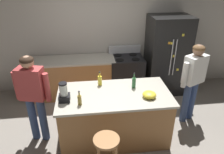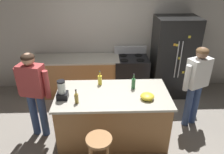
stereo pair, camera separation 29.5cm
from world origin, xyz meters
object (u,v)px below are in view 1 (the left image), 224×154
at_px(bottle_vinegar, 80,100).
at_px(mixing_bowl, 149,95).
at_px(bottle_olive_oil, 134,82).
at_px(kitchen_island, 114,116).
at_px(person_by_sink_right, 193,77).
at_px(person_by_island_left, 33,92).
at_px(bottle_soda, 100,80).
at_px(bar_stool, 107,148).
at_px(refrigerator, 167,56).
at_px(blender_appliance, 64,93).
at_px(stove_range, 126,74).

bearing_deg(bottle_vinegar, mixing_bowl, 3.74).
relative_size(bottle_olive_oil, mixing_bowl, 1.27).
relative_size(kitchen_island, person_by_sink_right, 1.18).
distance_m(person_by_island_left, bottle_soda, 1.11).
bearing_deg(bottle_olive_oil, person_by_island_left, -178.51).
height_order(kitchen_island, bottle_olive_oil, bottle_olive_oil).
bearing_deg(bottle_vinegar, person_by_island_left, 154.23).
relative_size(bar_stool, mixing_bowl, 3.25).
relative_size(refrigerator, bar_stool, 2.59).
distance_m(refrigerator, blender_appliance, 2.74).
bearing_deg(mixing_bowl, person_by_sink_right, 27.20).
height_order(refrigerator, mixing_bowl, refrigerator).
bearing_deg(bottle_olive_oil, kitchen_island, -156.72).
xyz_separation_m(person_by_sink_right, bottle_olive_oil, (-1.15, -0.16, 0.05)).
height_order(kitchen_island, blender_appliance, blender_appliance).
height_order(person_by_sink_right, blender_appliance, person_by_sink_right).
bearing_deg(person_by_sink_right, refrigerator, 93.93).
xyz_separation_m(refrigerator, bottle_olive_oil, (-1.07, -1.35, 0.09)).
xyz_separation_m(bar_stool, bottle_olive_oil, (0.57, 0.96, 0.46)).
height_order(person_by_sink_right, bottle_olive_oil, person_by_sink_right).
height_order(person_by_island_left, bar_stool, person_by_island_left).
distance_m(person_by_sink_right, mixing_bowl, 1.09).
xyz_separation_m(bar_stool, bottle_vinegar, (-0.34, 0.56, 0.45)).
bearing_deg(stove_range, blender_appliance, -127.82).
bearing_deg(kitchen_island, bottle_olive_oil, 23.28).
xyz_separation_m(person_by_island_left, bottle_olive_oil, (1.66, 0.04, 0.05)).
bearing_deg(mixing_bowl, bottle_vinegar, -176.26).
xyz_separation_m(kitchen_island, stove_range, (0.48, 1.52, 0.01)).
distance_m(person_by_island_left, person_by_sink_right, 2.82).
distance_m(kitchen_island, bar_stool, 0.84).
relative_size(person_by_sink_right, bar_stool, 2.23).
relative_size(bar_stool, bottle_vinegar, 2.98).
relative_size(refrigerator, bottle_soda, 7.10).
bearing_deg(bottle_vinegar, kitchen_island, 24.50).
xyz_separation_m(kitchen_island, refrigerator, (1.42, 1.50, 0.46)).
bearing_deg(bottle_vinegar, bottle_soda, 58.89).
height_order(bar_stool, bottle_vinegar, bottle_vinegar).
xyz_separation_m(bar_stool, mixing_bowl, (0.75, 0.63, 0.41)).
distance_m(kitchen_island, mixing_bowl, 0.75).
bearing_deg(blender_appliance, person_by_island_left, 156.31).
bearing_deg(bottle_vinegar, person_by_sink_right, 15.47).
bearing_deg(person_by_island_left, bottle_soda, 10.59).
xyz_separation_m(bottle_olive_oil, bottle_soda, (-0.57, 0.16, -0.01)).
height_order(person_by_island_left, blender_appliance, person_by_island_left).
bearing_deg(bar_stool, person_by_sink_right, 33.32).
distance_m(kitchen_island, blender_appliance, 0.99).
bearing_deg(blender_appliance, bar_stool, -50.30).
bearing_deg(refrigerator, mixing_bowl, -117.88).
distance_m(blender_appliance, bottle_vinegar, 0.28).
relative_size(bottle_vinegar, bottle_olive_oil, 0.86).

